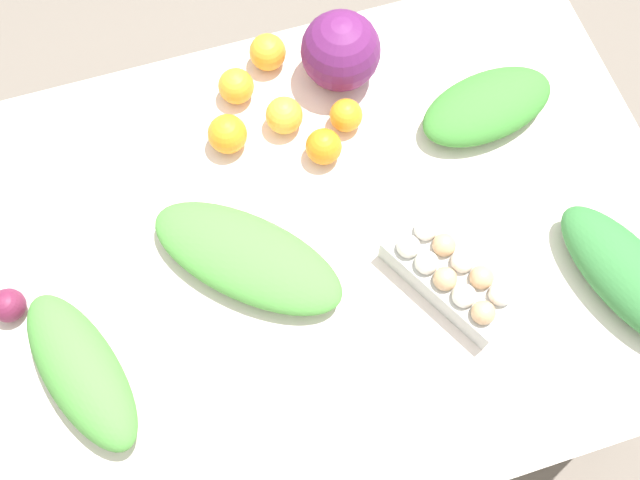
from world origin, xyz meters
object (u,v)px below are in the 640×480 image
(orange_3, at_px, (346,115))
(greens_bunch_chard, at_px, (487,106))
(orange_4, at_px, (324,147))
(cabbage_purple, at_px, (341,51))
(beet_root, at_px, (8,305))
(orange_0, at_px, (284,115))
(greens_bunch_beet_tops, at_px, (629,277))
(egg_carton, at_px, (451,275))
(greens_bunch_scallion, at_px, (81,371))
(orange_1, at_px, (236,86))
(orange_5, at_px, (227,134))
(greens_bunch_kale, at_px, (247,256))
(orange_2, at_px, (268,52))

(orange_3, bearing_deg, greens_bunch_chard, 166.58)
(orange_4, bearing_deg, cabbage_purple, -117.19)
(beet_root, distance_m, orange_0, 0.64)
(greens_bunch_beet_tops, bearing_deg, orange_4, -43.61)
(egg_carton, distance_m, greens_bunch_scallion, 0.68)
(egg_carton, xyz_separation_m, greens_bunch_chard, (-0.20, -0.32, -0.01))
(beet_root, xyz_separation_m, orange_0, (-0.59, -0.24, 0.01))
(orange_0, relative_size, orange_3, 1.12)
(egg_carton, relative_size, beet_root, 4.46)
(cabbage_purple, distance_m, orange_4, 0.21)
(orange_0, distance_m, orange_1, 0.12)
(orange_3, bearing_deg, orange_1, -33.97)
(orange_4, bearing_deg, greens_bunch_scallion, 29.68)
(cabbage_purple, bearing_deg, orange_5, 19.57)
(greens_bunch_beet_tops, distance_m, orange_1, 0.85)
(beet_root, bearing_deg, greens_bunch_chard, -172.35)
(cabbage_purple, height_order, greens_bunch_scallion, cabbage_purple)
(greens_bunch_chard, distance_m, orange_3, 0.29)
(egg_carton, relative_size, orange_5, 3.53)
(egg_carton, bearing_deg, orange_4, -4.61)
(greens_bunch_scallion, xyz_separation_m, greens_bunch_chard, (-0.89, -0.30, -0.01))
(orange_0, bearing_deg, greens_bunch_scallion, 39.56)
(greens_bunch_beet_tops, distance_m, greens_bunch_scallion, 1.00)
(orange_5, bearing_deg, orange_0, -175.64)
(orange_3, distance_m, orange_5, 0.24)
(greens_bunch_kale, bearing_deg, orange_2, -110.52)
(orange_4, bearing_deg, beet_root, 12.46)
(greens_bunch_scallion, distance_m, orange_4, 0.62)
(greens_bunch_scallion, height_order, greens_bunch_chard, greens_bunch_scallion)
(orange_3, bearing_deg, egg_carton, 101.23)
(cabbage_purple, distance_m, greens_bunch_beet_tops, 0.71)
(greens_bunch_kale, bearing_deg, orange_1, -101.66)
(greens_bunch_kale, distance_m, orange_0, 0.31)
(beet_root, xyz_separation_m, orange_1, (-0.52, -0.33, 0.01))
(egg_carton, distance_m, orange_5, 0.52)
(egg_carton, relative_size, greens_bunch_chard, 0.97)
(egg_carton, bearing_deg, cabbage_purple, -22.18)
(egg_carton, relative_size, greens_bunch_beet_tops, 0.84)
(cabbage_purple, height_order, egg_carton, cabbage_purple)
(greens_bunch_beet_tops, bearing_deg, greens_bunch_kale, -20.77)
(orange_2, bearing_deg, egg_carton, 107.93)
(greens_bunch_chard, bearing_deg, orange_2, -33.62)
(orange_3, bearing_deg, beet_root, 15.71)
(orange_0, bearing_deg, orange_2, -93.49)
(cabbage_purple, xyz_separation_m, orange_2, (0.14, -0.07, -0.04))
(orange_2, bearing_deg, greens_bunch_chard, 146.38)
(orange_0, distance_m, orange_3, 0.13)
(greens_bunch_scallion, xyz_separation_m, orange_2, (-0.49, -0.56, -0.01))
(orange_3, height_order, orange_5, orange_5)
(greens_bunch_kale, bearing_deg, beet_root, -4.85)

